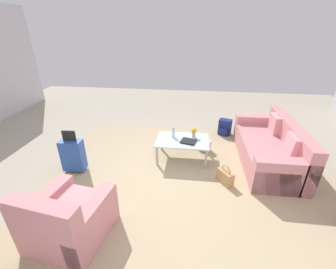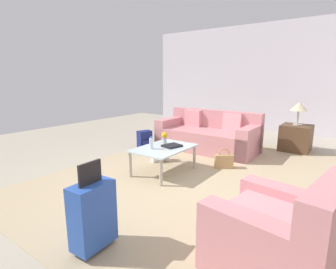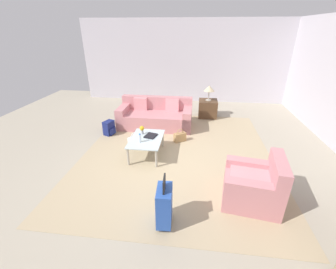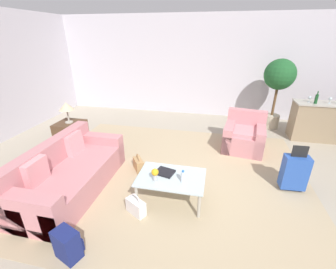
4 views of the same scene
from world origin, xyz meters
name	(u,v)px [view 3 (image 3 of 4)]	position (x,y,z in m)	size (l,w,h in m)	color
ground_plane	(166,165)	(0.00, 0.00, 0.00)	(12.00, 12.00, 0.00)	#A89E89
wall_left	(183,62)	(-5.06, 0.00, 1.55)	(0.12, 8.00, 3.10)	silver
area_rug	(177,152)	(-0.60, 0.20, 0.00)	(5.20, 4.40, 0.01)	tan
couch	(156,116)	(-2.20, -0.60, 0.30)	(0.98, 2.17, 0.85)	#C67F84
armchair	(256,187)	(0.91, 1.67, 0.30)	(1.00, 1.03, 0.87)	#C67F84
coffee_table	(146,140)	(-0.40, -0.50, 0.39)	(1.06, 0.72, 0.44)	silver
water_bottle	(140,138)	(-0.20, -0.60, 0.53)	(0.06, 0.06, 0.20)	silver
coffee_table_book	(151,136)	(-0.52, -0.42, 0.45)	(0.29, 0.24, 0.03)	black
flower_vase	(142,129)	(-0.62, -0.65, 0.56)	(0.11, 0.11, 0.21)	#B2B7BC
side_table	(208,109)	(-3.20, 1.00, 0.28)	(0.60, 0.60, 0.57)	#513823
table_lamp	(209,89)	(-3.20, 1.00, 0.96)	(0.35, 0.35, 0.50)	#ADA899
suitcase_blue	(164,205)	(1.60, 0.20, 0.36)	(0.41, 0.24, 0.85)	#2851AD
handbag_tan	(180,137)	(-1.21, 0.22, 0.13)	(0.30, 0.34, 0.36)	tan
handbag_white	(134,141)	(-0.85, -0.93, 0.13)	(0.35, 0.28, 0.36)	white
backpack_navy	(109,128)	(-1.40, -1.79, 0.19)	(0.35, 0.32, 0.40)	navy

